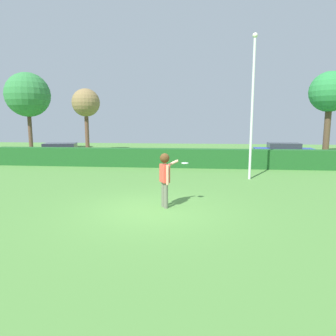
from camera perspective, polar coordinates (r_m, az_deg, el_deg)
name	(u,v)px	position (r m, az deg, el deg)	size (l,w,h in m)	color
ground_plane	(152,210)	(9.69, -2.97, -7.92)	(60.00, 60.00, 0.00)	#538B3E
person	(165,174)	(9.75, -0.57, -1.10)	(0.61, 0.78, 1.78)	slate
frisbee	(185,163)	(10.13, 3.20, 0.93)	(0.23, 0.23, 0.03)	white
lamppost	(252,101)	(15.12, 15.61, 11.96)	(0.24, 0.24, 6.79)	silver
hedge_row	(176,158)	(18.68, 1.55, 1.90)	(23.29, 0.90, 1.14)	#1E5823
parked_car_red	(60,151)	(23.49, -19.58, 3.08)	(4.49, 2.66, 1.25)	#B21E1E
parked_car_blue	(283,150)	(23.93, 20.91, 3.11)	(4.29, 2.00, 1.25)	#263FA5
oak_tree	(330,93)	(24.85, 28.17, 12.34)	(2.83, 2.83, 6.30)	brown
birch_tree	(28,95)	(32.15, -24.89, 12.35)	(4.12, 4.12, 7.36)	brown
willow_tree	(86,103)	(29.91, -15.20, 11.65)	(2.59, 2.59, 5.85)	brown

